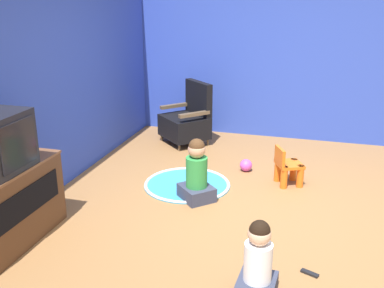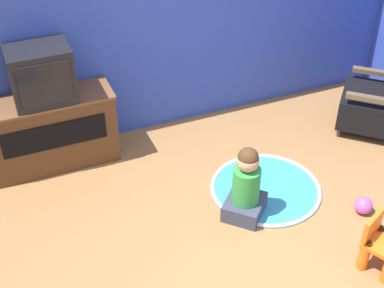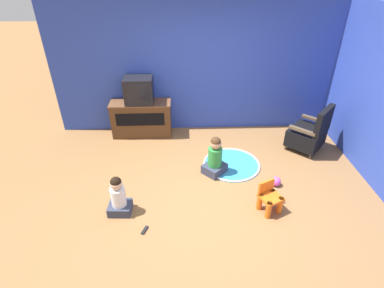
# 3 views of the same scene
# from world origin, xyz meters

# --- Properties ---
(ground_plane) EXTENTS (30.00, 30.00, 0.00)m
(ground_plane) POSITION_xyz_m (0.00, 0.00, 0.00)
(ground_plane) COLOR olive
(wall_back) EXTENTS (5.78, 0.12, 2.65)m
(wall_back) POSITION_xyz_m (-0.11, 2.22, 1.32)
(wall_back) COLOR #2D47B2
(wall_back) RESTS_ON ground_plane
(tv_cabinet) EXTENTS (1.23, 0.44, 0.73)m
(tv_cabinet) POSITION_xyz_m (-1.27, 1.93, 0.38)
(tv_cabinet) COLOR #4C2D19
(tv_cabinet) RESTS_ON ground_plane
(television) EXTENTS (0.55, 0.42, 0.52)m
(television) POSITION_xyz_m (-1.27, 1.92, 0.99)
(television) COLOR black
(television) RESTS_ON tv_cabinet
(black_armchair) EXTENTS (0.87, 0.88, 0.93)m
(black_armchair) POSITION_xyz_m (1.99, 1.21, 0.35)
(black_armchair) COLOR brown
(black_armchair) RESTS_ON ground_plane
(yellow_kid_chair) EXTENTS (0.40, 0.39, 0.47)m
(yellow_kid_chair) POSITION_xyz_m (0.82, -0.40, 0.20)
(yellow_kid_chair) COLOR orange
(yellow_kid_chair) RESTS_ON ground_plane
(play_mat) EXTENTS (1.04, 1.04, 0.04)m
(play_mat) POSITION_xyz_m (0.45, 0.75, 0.01)
(play_mat) COLOR teal
(play_mat) RESTS_ON ground_plane
(child_watching_left) EXTENTS (0.34, 0.30, 0.64)m
(child_watching_left) POSITION_xyz_m (-1.38, -0.36, 0.28)
(child_watching_left) COLOR #33384C
(child_watching_left) RESTS_ON ground_plane
(child_watching_center) EXTENTS (0.48, 0.48, 0.71)m
(child_watching_center) POSITION_xyz_m (0.11, 0.54, 0.31)
(child_watching_center) COLOR #33384C
(child_watching_center) RESTS_ON ground_plane
(toy_ball) EXTENTS (0.16, 0.16, 0.16)m
(toy_ball) POSITION_xyz_m (1.09, 0.15, 0.08)
(toy_ball) COLOR #CC4CB2
(toy_ball) RESTS_ON ground_plane
(remote_control) EXTENTS (0.10, 0.16, 0.02)m
(remote_control) POSITION_xyz_m (-0.99, -0.75, 0.01)
(remote_control) COLOR black
(remote_control) RESTS_ON ground_plane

